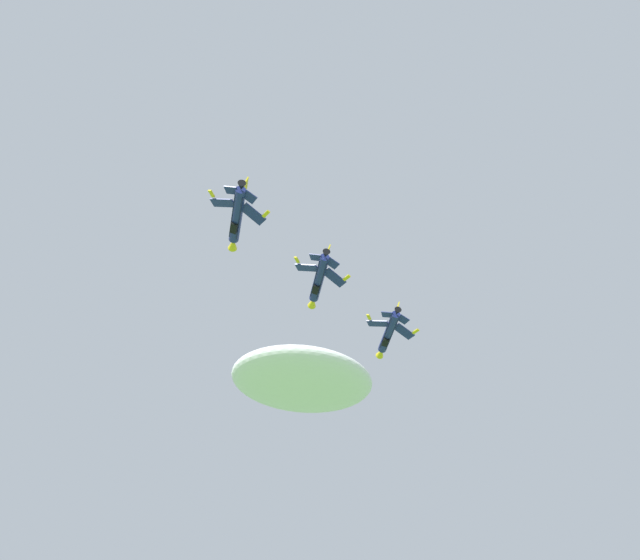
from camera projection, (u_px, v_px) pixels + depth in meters
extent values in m
ellipsoid|color=white|center=(302.00, 380.00, 353.67)|extent=(57.20, 43.99, 14.67)
cylinder|color=navy|center=(389.00, 332.00, 172.93)|extent=(3.31, 12.12, 1.70)
cube|color=#141947|center=(388.00, 334.00, 172.64)|extent=(2.85, 10.19, 0.74)
cone|color=yellow|center=(381.00, 352.00, 178.44)|extent=(1.88, 2.59, 1.56)
cone|color=black|center=(397.00, 312.00, 167.74)|extent=(1.56, 1.77, 1.36)
ellipsoid|color=#192333|center=(386.00, 337.00, 175.37)|extent=(1.76, 3.35, 1.34)
cube|color=black|center=(386.00, 342.00, 174.08)|extent=(1.56, 2.35, 1.09)
cube|color=navy|center=(378.00, 324.00, 171.63)|extent=(4.45, 3.95, 1.23)
cube|color=yellow|center=(369.00, 317.00, 170.82)|extent=(1.42, 1.65, 0.37)
cube|color=navy|center=(404.00, 331.00, 171.49)|extent=(4.52, 3.21, 1.23)
cube|color=yellow|center=(416.00, 331.00, 170.58)|extent=(1.12, 1.71, 0.37)
cube|color=navy|center=(387.00, 315.00, 169.05)|extent=(2.73, 2.55, 0.70)
cube|color=navy|center=(403.00, 319.00, 168.97)|extent=(2.52, 2.18, 0.70)
cube|color=yellow|center=(396.00, 311.00, 170.39)|extent=(1.18, 2.69, 2.57)
cylinder|color=navy|center=(319.00, 278.00, 159.55)|extent=(3.31, 12.12, 1.70)
cube|color=#141947|center=(318.00, 280.00, 159.25)|extent=(2.85, 10.19, 0.82)
cone|color=yellow|center=(313.00, 302.00, 165.05)|extent=(1.88, 2.59, 1.56)
cone|color=black|center=(326.00, 254.00, 154.36)|extent=(1.56, 1.77, 1.36)
ellipsoid|color=#192333|center=(318.00, 285.00, 161.99)|extent=(1.81, 3.36, 1.38)
cube|color=black|center=(316.00, 289.00, 160.70)|extent=(1.59, 2.36, 1.14)
cube|color=navy|center=(307.00, 268.00, 158.35)|extent=(4.40, 3.92, 1.48)
cube|color=yellow|center=(297.00, 260.00, 157.63)|extent=(1.43, 1.65, 0.40)
cube|color=navy|center=(334.00, 278.00, 158.00)|extent=(4.47, 3.18, 1.48)
cube|color=yellow|center=(347.00, 278.00, 157.01)|extent=(1.12, 1.71, 0.40)
cube|color=navy|center=(316.00, 257.00, 155.73)|extent=(2.70, 2.54, 0.83)
cube|color=navy|center=(332.00, 263.00, 155.52)|extent=(2.49, 2.17, 0.83)
cube|color=yellow|center=(327.00, 254.00, 157.01)|extent=(1.33, 2.71, 2.54)
cylinder|color=navy|center=(237.00, 215.00, 144.04)|extent=(3.31, 12.12, 1.70)
cube|color=#141947|center=(236.00, 217.00, 143.75)|extent=(2.85, 10.19, 0.85)
cone|color=yellow|center=(233.00, 244.00, 149.55)|extent=(1.88, 2.59, 1.56)
cone|color=black|center=(241.00, 186.00, 138.85)|extent=(1.56, 1.77, 1.36)
ellipsoid|color=#192333|center=(237.00, 223.00, 146.48)|extent=(1.82, 3.36, 1.40)
cube|color=black|center=(234.00, 227.00, 145.19)|extent=(1.60, 2.36, 1.15)
cube|color=navy|center=(223.00, 203.00, 142.87)|extent=(4.39, 3.90, 1.55)
cube|color=yellow|center=(212.00, 194.00, 142.17)|extent=(1.43, 1.65, 0.41)
cube|color=navy|center=(253.00, 214.00, 142.47)|extent=(4.45, 3.18, 1.55)
cube|color=yellow|center=(266.00, 214.00, 141.45)|extent=(1.12, 1.71, 0.41)
cube|color=navy|center=(231.00, 190.00, 140.23)|extent=(2.70, 2.54, 0.86)
cube|color=navy|center=(249.00, 197.00, 140.00)|extent=(2.49, 2.17, 0.86)
cube|color=yellow|center=(244.00, 188.00, 141.49)|extent=(1.37, 2.72, 2.53)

